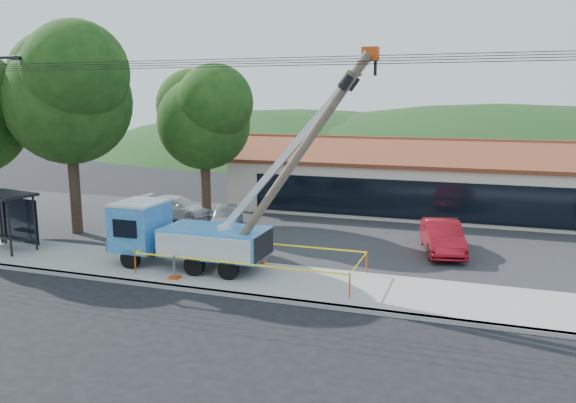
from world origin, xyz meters
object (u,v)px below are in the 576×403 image
(utility_truck, at_px, (187,233))
(car_silver, at_px, (226,231))
(car_red, at_px, (441,255))
(car_white, at_px, (177,221))
(leaning_pole, at_px, (294,161))
(bus_shelter, at_px, (9,208))

(utility_truck, xyz_separation_m, car_silver, (-1.39, 6.81, -1.60))
(car_red, bearing_deg, car_silver, 162.56)
(utility_truck, xyz_separation_m, car_white, (-5.27, 8.27, -1.60))
(leaning_pole, bearing_deg, car_red, 51.33)
(car_silver, bearing_deg, utility_truck, -97.30)
(bus_shelter, height_order, car_red, bus_shelter)
(car_white, bearing_deg, leaning_pole, -129.33)
(leaning_pole, distance_m, car_white, 14.26)
(leaning_pole, bearing_deg, bus_shelter, 178.64)
(bus_shelter, height_order, car_white, bus_shelter)
(car_red, xyz_separation_m, car_white, (-15.20, 2.47, 0.00))
(utility_truck, relative_size, car_white, 2.40)
(utility_truck, bearing_deg, car_white, 122.52)
(car_silver, distance_m, car_white, 4.14)
(car_silver, bearing_deg, leaning_pole, -68.36)
(utility_truck, distance_m, leaning_pole, 5.86)
(bus_shelter, xyz_separation_m, car_silver, (7.71, 7.01, -2.11))
(utility_truck, relative_size, car_red, 2.47)
(bus_shelter, height_order, car_silver, bus_shelter)
(utility_truck, xyz_separation_m, car_red, (9.93, 5.80, -1.60))
(car_red, bearing_deg, bus_shelter, -174.86)
(car_white, bearing_deg, car_red, -97.63)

